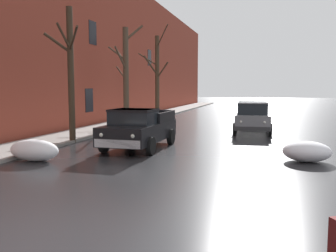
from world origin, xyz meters
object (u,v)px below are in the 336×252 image
bare_tree_mid_block (126,75)px  bare_tree_far_down_block (157,76)px  sedan_black_parked_kerbside_mid (252,112)px  pickup_truck_black_approaching_near_lane (139,129)px  suv_grey_parked_kerbside_close (252,116)px  bare_tree_second_along_sidewalk (70,72)px

bare_tree_mid_block → bare_tree_far_down_block: size_ratio=0.88×
sedan_black_parked_kerbside_mid → pickup_truck_black_approaching_near_lane: bearing=-106.9°
pickup_truck_black_approaching_near_lane → bare_tree_far_down_block: bearing=103.9°
bare_tree_mid_block → suv_grey_parked_kerbside_close: size_ratio=1.47×
bare_tree_mid_block → suv_grey_parked_kerbside_close: bare_tree_mid_block is taller
bare_tree_second_along_sidewalk → bare_tree_far_down_block: size_ratio=0.84×
bare_tree_second_along_sidewalk → suv_grey_parked_kerbside_close: (8.24, 6.52, -2.40)m
bare_tree_far_down_block → sedan_black_parked_kerbside_mid: bare_tree_far_down_block is taller
bare_tree_mid_block → bare_tree_far_down_block: bearing=89.7°
bare_tree_second_along_sidewalk → sedan_black_parked_kerbside_mid: bearing=59.0°
bare_tree_second_along_sidewalk → sedan_black_parked_kerbside_mid: (7.96, 13.23, -2.63)m
bare_tree_second_along_sidewalk → bare_tree_mid_block: size_ratio=0.95×
pickup_truck_black_approaching_near_lane → sedan_black_parked_kerbside_mid: (4.26, 14.02, -0.13)m
bare_tree_second_along_sidewalk → suv_grey_parked_kerbside_close: bare_tree_second_along_sidewalk is taller
bare_tree_second_along_sidewalk → bare_tree_far_down_block: bearing=90.0°
bare_tree_far_down_block → bare_tree_second_along_sidewalk: bearing=-90.0°
bare_tree_mid_block → suv_grey_parked_kerbside_close: bearing=-4.4°
bare_tree_mid_block → pickup_truck_black_approaching_near_lane: bare_tree_mid_block is taller
bare_tree_far_down_block → sedan_black_parked_kerbside_mid: (7.96, -0.99, -2.92)m
bare_tree_mid_block → pickup_truck_black_approaching_near_lane: bearing=-64.8°
suv_grey_parked_kerbside_close → sedan_black_parked_kerbside_mid: bearing=92.4°
bare_tree_mid_block → suv_grey_parked_kerbside_close: (8.28, -0.64, -2.53)m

